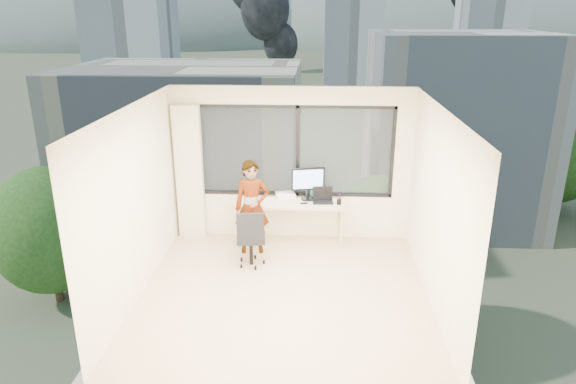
# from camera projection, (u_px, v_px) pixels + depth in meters

# --- Properties ---
(floor) EXTENTS (4.00, 4.00, 0.01)m
(floor) POSITION_uv_depth(u_px,v_px,m) (284.00, 293.00, 7.28)
(floor) COLOR #D7B58B
(floor) RESTS_ON ground
(ceiling) EXTENTS (4.00, 4.00, 0.01)m
(ceiling) POSITION_uv_depth(u_px,v_px,m) (283.00, 108.00, 6.41)
(ceiling) COLOR white
(ceiling) RESTS_ON ground
(wall_front) EXTENTS (4.00, 0.01, 2.60)m
(wall_front) POSITION_uv_depth(u_px,v_px,m) (270.00, 282.00, 4.96)
(wall_front) COLOR beige
(wall_front) RESTS_ON ground
(wall_left) EXTENTS (0.01, 4.00, 2.60)m
(wall_left) POSITION_uv_depth(u_px,v_px,m) (135.00, 203.00, 6.95)
(wall_left) COLOR beige
(wall_left) RESTS_ON ground
(wall_right) EXTENTS (0.01, 4.00, 2.60)m
(wall_right) POSITION_uv_depth(u_px,v_px,m) (437.00, 210.00, 6.73)
(wall_right) COLOR beige
(wall_right) RESTS_ON ground
(window_wall) EXTENTS (3.30, 0.16, 1.55)m
(window_wall) POSITION_uv_depth(u_px,v_px,m) (294.00, 151.00, 8.65)
(window_wall) COLOR black
(window_wall) RESTS_ON ground
(curtain) EXTENTS (0.45, 0.14, 2.30)m
(curtain) POSITION_uv_depth(u_px,v_px,m) (190.00, 173.00, 8.76)
(curtain) COLOR #F5ECBF
(curtain) RESTS_ON floor
(desk) EXTENTS (1.80, 0.60, 0.75)m
(desk) POSITION_uv_depth(u_px,v_px,m) (290.00, 222.00, 8.71)
(desk) COLOR beige
(desk) RESTS_ON floor
(chair) EXTENTS (0.54, 0.54, 0.95)m
(chair) POSITION_uv_depth(u_px,v_px,m) (251.00, 236.00, 7.93)
(chair) COLOR black
(chair) RESTS_ON floor
(person) EXTENTS (0.61, 0.45, 1.53)m
(person) POSITION_uv_depth(u_px,v_px,m) (252.00, 207.00, 8.29)
(person) COLOR #2D2D33
(person) RESTS_ON floor
(monitor) EXTENTS (0.57, 0.24, 0.56)m
(monitor) POSITION_uv_depth(u_px,v_px,m) (308.00, 183.00, 8.59)
(monitor) COLOR black
(monitor) RESTS_ON desk
(game_console) EXTENTS (0.36, 0.33, 0.07)m
(game_console) POSITION_uv_depth(u_px,v_px,m) (286.00, 195.00, 8.76)
(game_console) COLOR white
(game_console) RESTS_ON desk
(laptop) EXTENTS (0.35, 0.37, 0.21)m
(laptop) POSITION_uv_depth(u_px,v_px,m) (323.00, 196.00, 8.52)
(laptop) COLOR black
(laptop) RESTS_ON desk
(cellphone) EXTENTS (0.12, 0.06, 0.01)m
(cellphone) POSITION_uv_depth(u_px,v_px,m) (304.00, 203.00, 8.49)
(cellphone) COLOR black
(cellphone) RESTS_ON desk
(pen_cup) EXTENTS (0.08, 0.08, 0.10)m
(pen_cup) POSITION_uv_depth(u_px,v_px,m) (339.00, 201.00, 8.45)
(pen_cup) COLOR black
(pen_cup) RESTS_ON desk
(handbag) EXTENTS (0.32, 0.22, 0.22)m
(handbag) POSITION_uv_depth(u_px,v_px,m) (317.00, 192.00, 8.69)
(handbag) COLOR #0B473A
(handbag) RESTS_ON desk
(exterior_ground) EXTENTS (400.00, 400.00, 0.04)m
(exterior_ground) POSITION_uv_depth(u_px,v_px,m) (317.00, 87.00, 124.88)
(exterior_ground) COLOR #515B3D
(exterior_ground) RESTS_ON ground
(near_bldg_a) EXTENTS (16.00, 12.00, 14.00)m
(near_bldg_a) POSITION_uv_depth(u_px,v_px,m) (190.00, 163.00, 38.34)
(near_bldg_a) COLOR beige
(near_bldg_a) RESTS_ON exterior_ground
(near_bldg_b) EXTENTS (14.00, 13.00, 16.00)m
(near_bldg_b) POSITION_uv_depth(u_px,v_px,m) (453.00, 130.00, 44.38)
(near_bldg_b) COLOR silver
(near_bldg_b) RESTS_ON exterior_ground
(far_tower_a) EXTENTS (14.00, 14.00, 28.00)m
(far_tower_a) POSITION_uv_depth(u_px,v_px,m) (133.00, 30.00, 98.61)
(far_tower_a) COLOR silver
(far_tower_a) RESTS_ON exterior_ground
(far_tower_b) EXTENTS (13.00, 13.00, 30.00)m
(far_tower_b) POSITION_uv_depth(u_px,v_px,m) (353.00, 21.00, 119.43)
(far_tower_b) COLOR silver
(far_tower_b) RESTS_ON exterior_ground
(far_tower_c) EXTENTS (15.00, 15.00, 26.00)m
(far_tower_c) POSITION_uv_depth(u_px,v_px,m) (489.00, 28.00, 136.88)
(far_tower_c) COLOR silver
(far_tower_c) RESTS_ON exterior_ground
(far_tower_d) EXTENTS (16.00, 14.00, 22.00)m
(far_tower_d) POSITION_uv_depth(u_px,v_px,m) (115.00, 33.00, 152.75)
(far_tower_d) COLOR silver
(far_tower_d) RESTS_ON exterior_ground
(hill_a) EXTENTS (288.00, 216.00, 90.00)m
(hill_a) POSITION_uv_depth(u_px,v_px,m) (124.00, 39.00, 319.71)
(hill_a) COLOR slate
(hill_a) RESTS_ON exterior_ground
(hill_b) EXTENTS (300.00, 220.00, 96.00)m
(hill_b) POSITION_uv_depth(u_px,v_px,m) (487.00, 40.00, 307.58)
(hill_b) COLOR slate
(hill_b) RESTS_ON exterior_ground
(tree_a) EXTENTS (7.00, 7.00, 8.00)m
(tree_a) POSITION_uv_depth(u_px,v_px,m) (51.00, 244.00, 32.20)
(tree_a) COLOR #224C19
(tree_a) RESTS_ON exterior_ground
(tree_b) EXTENTS (7.60, 7.60, 9.00)m
(tree_b) POSITION_uv_depth(u_px,v_px,m) (383.00, 277.00, 27.16)
(tree_b) COLOR #224C19
(tree_b) RESTS_ON exterior_ground
(tree_c) EXTENTS (8.40, 8.40, 10.00)m
(tree_c) POSITION_uv_depth(u_px,v_px,m) (557.00, 159.00, 46.71)
(tree_c) COLOR #224C19
(tree_c) RESTS_ON exterior_ground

